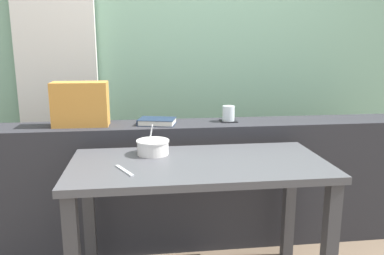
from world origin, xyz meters
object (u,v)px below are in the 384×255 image
throw_pillow (80,104)px  juice_glass (228,114)px  coaster_square (228,121)px  breakfast_table (199,183)px  fork_utensil (124,170)px  soup_bowl (153,147)px  closed_book (157,121)px

throw_pillow → juice_glass: bearing=1.2°
juice_glass → coaster_square: bearing=90.0°
coaster_square → juice_glass: 0.04m
breakfast_table → fork_utensil: 0.38m
coaster_square → throw_pillow: size_ratio=0.31×
soup_bowl → fork_utensil: size_ratio=1.00×
coaster_square → juice_glass: bearing=-90.0°
breakfast_table → closed_book: 0.58m
closed_book → fork_utensil: 0.64m
juice_glass → soup_bowl: size_ratio=0.55×
closed_book → breakfast_table: bearing=-70.3°
soup_bowl → closed_book: bearing=84.5°
juice_glass → soup_bowl: bearing=-141.2°
coaster_square → soup_bowl: size_ratio=0.59×
closed_book → juice_glass: bearing=4.0°
closed_book → soup_bowl: (-0.03, -0.36, -0.06)m
coaster_square → throw_pillow: bearing=-178.8°
closed_book → coaster_square: bearing=4.0°
coaster_square → fork_utensil: 0.89m
juice_glass → fork_utensil: juice_glass is taller
coaster_square → soup_bowl: bearing=-141.2°
soup_bowl → fork_utensil: bearing=-118.3°
coaster_square → fork_utensil: coaster_square is taller
breakfast_table → juice_glass: juice_glass is taller
fork_utensil → juice_glass: bearing=19.7°
breakfast_table → coaster_square: size_ratio=12.48×
fork_utensil → soup_bowl: bearing=35.3°
juice_glass → closed_book: juice_glass is taller
coaster_square → closed_book: (-0.45, -0.03, 0.02)m
soup_bowl → fork_utensil: soup_bowl is taller
soup_bowl → coaster_square: bearing=38.8°
coaster_square → fork_utensil: bearing=-134.0°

